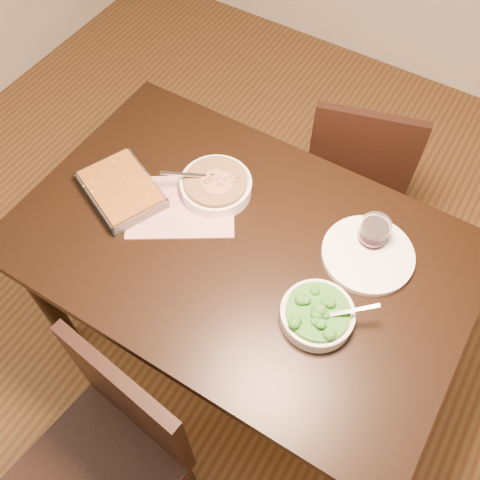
# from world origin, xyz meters

# --- Properties ---
(ground) EXTENTS (4.00, 4.00, 0.00)m
(ground) POSITION_xyz_m (0.00, 0.00, 0.00)
(ground) COLOR #4B2C15
(ground) RESTS_ON ground
(table) EXTENTS (1.40, 0.90, 0.75)m
(table) POSITION_xyz_m (0.00, 0.00, 0.65)
(table) COLOR black
(table) RESTS_ON ground
(magazine_a) EXTENTS (0.42, 0.39, 0.01)m
(magazine_a) POSITION_xyz_m (-0.24, 0.02, 0.75)
(magazine_a) COLOR #A12E44
(magazine_a) RESTS_ON table
(coaster) EXTENTS (0.10, 0.10, 0.00)m
(coaster) POSITION_xyz_m (0.34, 0.22, 0.75)
(coaster) COLOR white
(coaster) RESTS_ON table
(stew_bowl) EXTENTS (0.24, 0.24, 0.09)m
(stew_bowl) POSITION_xyz_m (-0.18, 0.14, 0.78)
(stew_bowl) COLOR white
(stew_bowl) RESTS_ON table
(broccoli_bowl) EXTENTS (0.22, 0.21, 0.08)m
(broccoli_bowl) POSITION_xyz_m (0.31, -0.10, 0.78)
(broccoli_bowl) COLOR white
(broccoli_bowl) RESTS_ON table
(baking_dish) EXTENTS (0.33, 0.29, 0.05)m
(baking_dish) POSITION_xyz_m (-0.43, -0.03, 0.77)
(baking_dish) COLOR silver
(baking_dish) RESTS_ON table
(wine_tumbler) EXTENTS (0.09, 0.09, 0.10)m
(wine_tumbler) POSITION_xyz_m (0.34, 0.22, 0.80)
(wine_tumbler) COLOR black
(wine_tumbler) RESTS_ON coaster
(dinner_plate) EXTENTS (0.28, 0.28, 0.02)m
(dinner_plate) POSITION_xyz_m (0.35, 0.17, 0.76)
(dinner_plate) COLOR white
(dinner_plate) RESTS_ON table
(chair_near) EXTENTS (0.46, 0.46, 0.89)m
(chair_near) POSITION_xyz_m (-0.04, -0.66, 0.50)
(chair_near) COLOR black
(chair_near) RESTS_ON ground
(chair_far) EXTENTS (0.49, 0.49, 0.85)m
(chair_far) POSITION_xyz_m (0.12, 0.74, 0.47)
(chair_far) COLOR black
(chair_far) RESTS_ON ground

